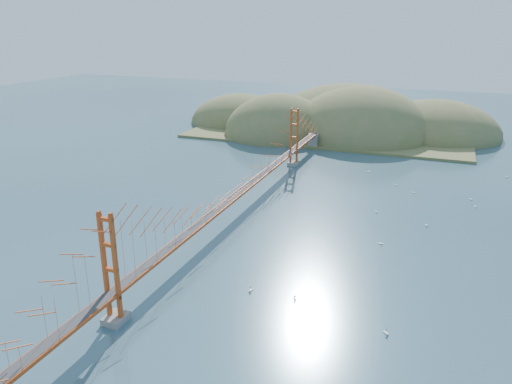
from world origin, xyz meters
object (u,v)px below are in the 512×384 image
(bridge, at_px, (235,172))
(sailboat_0, at_px, (251,290))
(sailboat_2, at_px, (381,243))
(sailboat_1, at_px, (377,211))

(bridge, bearing_deg, sailboat_0, -62.64)
(bridge, height_order, sailboat_2, bridge)
(sailboat_2, bearing_deg, sailboat_0, -123.93)
(sailboat_2, relative_size, sailboat_1, 1.16)
(bridge, bearing_deg, sailboat_1, 24.88)
(sailboat_1, bearing_deg, sailboat_0, -108.16)
(bridge, distance_m, sailboat_1, 22.88)
(bridge, relative_size, sailboat_2, 129.55)
(bridge, xyz_separation_m, sailboat_1, (19.80, 9.18, -6.86))
(bridge, relative_size, sailboat_1, 150.68)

